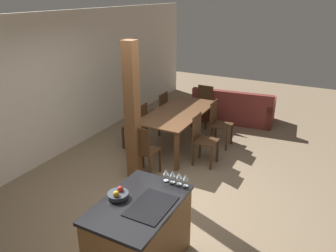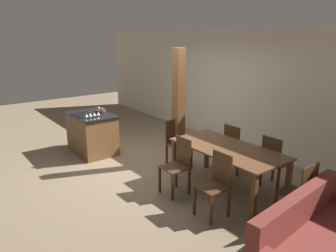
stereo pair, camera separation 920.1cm
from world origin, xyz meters
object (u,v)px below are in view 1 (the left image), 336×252
(dining_chair_near_right, at_px, (218,123))
(dining_table, at_px, (178,116))
(dining_chair_foot_end, at_px, (203,105))
(couch, at_px, (233,109))
(wine_glass_near, at_px, (186,178))
(wine_glass_far, at_px, (172,174))
(kitchen_island, at_px, (140,235))
(dining_chair_head_end, at_px, (144,150))
(wine_glass_end, at_px, (166,172))
(dining_chair_near_left, at_px, (202,138))
(wine_glass_middle, at_px, (179,176))
(dining_chair_far_left, at_px, (138,125))
(timber_post, at_px, (133,114))
(fruit_bowl, at_px, (118,194))
(dining_chair_far_right, at_px, (159,112))

(dining_chair_near_right, bearing_deg, dining_table, 122.17)
(dining_chair_foot_end, distance_m, couch, 0.89)
(wine_glass_near, distance_m, wine_glass_far, 0.17)
(kitchen_island, distance_m, dining_chair_head_end, 2.04)
(wine_glass_end, xyz_separation_m, dining_chair_near_left, (2.16, 0.39, -0.51))
(kitchen_island, relative_size, wine_glass_middle, 7.67)
(dining_chair_far_left, distance_m, couch, 2.78)
(wine_glass_end, height_order, dining_chair_near_left, wine_glass_end)
(kitchen_island, xyz_separation_m, wine_glass_near, (0.52, -0.32, 0.57))
(dining_chair_foot_end, xyz_separation_m, timber_post, (-2.82, 0.12, 0.67))
(wine_glass_middle, bearing_deg, wine_glass_end, 90.00)
(wine_glass_near, distance_m, timber_post, 1.87)
(fruit_bowl, distance_m, wine_glass_near, 0.79)
(dining_chair_head_end, bearing_deg, kitchen_island, 120.36)
(kitchen_island, relative_size, fruit_bowl, 5.02)
(fruit_bowl, distance_m, wine_glass_far, 0.68)
(wine_glass_near, distance_m, dining_chair_foot_end, 4.22)
(dining_chair_far_left, relative_size, couch, 0.47)
(dining_chair_near_left, bearing_deg, dining_chair_foot_end, 21.34)
(wine_glass_middle, relative_size, couch, 0.08)
(kitchen_island, distance_m, dining_chair_far_right, 3.96)
(dining_chair_far_right, relative_size, dining_chair_foot_end, 1.00)
(kitchen_island, bearing_deg, dining_chair_head_end, 30.36)
(dining_chair_near_right, bearing_deg, dining_chair_foot_end, 37.53)
(wine_glass_middle, xyz_separation_m, dining_chair_near_left, (2.16, 0.56, -0.51))
(kitchen_island, xyz_separation_m, dining_chair_near_right, (3.56, 0.33, 0.05))
(wine_glass_near, xyz_separation_m, wine_glass_end, (0.00, 0.26, 0.00))
(kitchen_island, height_order, couch, kitchen_island)
(dining_table, height_order, couch, couch)
(dining_chair_far_left, bearing_deg, kitchen_island, 32.95)
(wine_glass_middle, xyz_separation_m, dining_chair_far_left, (2.16, 1.97, -0.51))
(dining_chair_far_right, distance_m, dining_chair_head_end, 1.93)
(fruit_bowl, xyz_separation_m, wine_glass_middle, (0.55, -0.48, 0.08))
(wine_glass_middle, bearing_deg, dining_chair_near_right, 10.47)
(dining_chair_near_right, bearing_deg, dining_chair_far_left, 122.17)
(wine_glass_end, relative_size, couch, 0.08)
(wine_glass_middle, relative_size, dining_chair_near_right, 0.16)
(dining_chair_near_right, xyz_separation_m, dining_chair_far_left, (-0.88, 1.41, 0.00))
(dining_chair_foot_end, xyz_separation_m, couch, (0.66, -0.56, -0.23))
(fruit_bowl, relative_size, wine_glass_near, 1.53)
(couch, xyz_separation_m, timber_post, (-3.49, 0.68, 0.90))
(wine_glass_middle, bearing_deg, dining_chair_near_left, 14.60)
(wine_glass_middle, height_order, dining_chair_head_end, wine_glass_middle)
(wine_glass_far, xyz_separation_m, dining_chair_far_left, (2.16, 1.88, -0.51))
(wine_glass_middle, height_order, dining_chair_near_left, wine_glass_middle)
(dining_table, relative_size, dining_chair_far_left, 2.07)
(wine_glass_far, relative_size, couch, 0.08)
(dining_chair_far_left, bearing_deg, dining_chair_near_right, 122.17)
(dining_chair_head_end, bearing_deg, couch, -99.37)
(dining_chair_near_left, relative_size, couch, 0.47)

